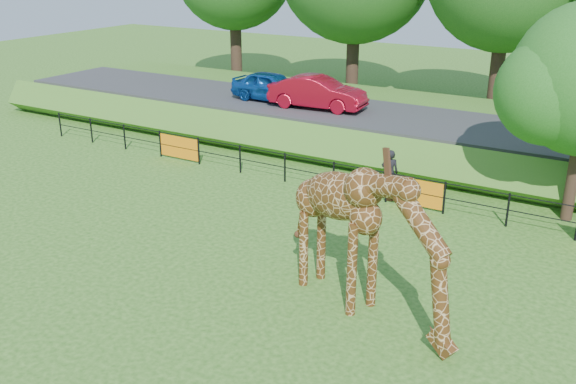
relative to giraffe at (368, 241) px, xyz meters
The scene contains 8 objects.
ground 4.86m from the giraffe, 164.82° to the right, with size 90.00×90.00×0.00m, color #275615.
giraffe is the anchor object (origin of this frame).
perimeter_fence 8.19m from the giraffe, 122.45° to the left, with size 28.07×0.10×1.10m, color black, non-canonical shape.
embankment 15.01m from the giraffe, 106.85° to the left, with size 40.00×9.00×1.30m, color #275615.
road 13.55m from the giraffe, 108.69° to the left, with size 40.00×5.00×0.12m, color #333336.
car_blue 16.49m from the giraffe, 129.81° to the left, with size 1.60×3.97×1.35m, color #1552AE.
car_red 14.82m from the giraffe, 122.86° to the left, with size 1.51×4.32×1.42m, color #A80C20.
visitor 8.04m from the giraffe, 108.60° to the left, with size 0.59×0.39×1.62m, color black.
Camera 1 is at (9.54, -11.08, 8.03)m, focal length 40.00 mm.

